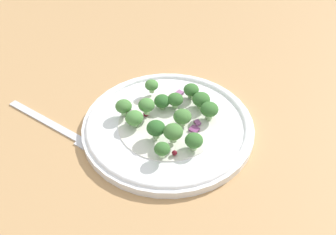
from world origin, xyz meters
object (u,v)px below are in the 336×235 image
Objects in this scene: plate at (168,126)px; broccoli_floret_1 at (175,100)px; broccoli_floret_0 at (124,107)px; broccoli_floret_2 at (209,110)px; fork at (58,127)px.

broccoli_floret_1 is at bearing -43.81° from plate.
broccoli_floret_2 is at bearing -121.03° from broccoli_floret_0.
broccoli_floret_1 is 0.15× the size of fork.
broccoli_floret_0 reaches higher than broccoli_floret_1.
broccoli_floret_2 reaches higher than broccoli_floret_1.
broccoli_floret_0 is at bearing -108.83° from fork.
plate is 10.18× the size of broccoli_floret_0.
broccoli_floret_2 is at bearing -145.40° from broccoli_floret_1.
broccoli_floret_0 is 8.16cm from broccoli_floret_1.
broccoli_floret_2 reaches higher than fork.
broccoli_floret_1 is 5.80cm from broccoli_floret_2.
broccoli_floret_1 reaches higher than plate.
broccoli_floret_1 reaches higher than fork.
fork is at bearing 71.17° from broccoli_floret_0.
plate is 4.54cm from broccoli_floret_1.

